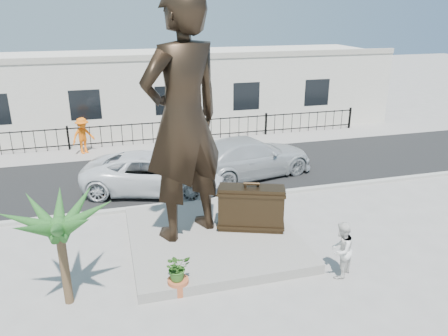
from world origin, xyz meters
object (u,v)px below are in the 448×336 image
at_px(suitcase, 251,208).
at_px(car_white, 154,173).
at_px(statue, 183,120).
at_px(tourist, 341,250).

xyz_separation_m(suitcase, car_white, (-2.56, 4.63, -0.23)).
bearing_deg(statue, suitcase, 146.16).
xyz_separation_m(statue, car_white, (-0.50, 4.31, -3.20)).
bearing_deg(suitcase, statue, -168.72).
bearing_deg(statue, car_white, -108.20).
relative_size(statue, tourist, 4.50).
relative_size(statue, suitcase, 3.56).
bearing_deg(car_white, tourist, -132.88).
relative_size(suitcase, car_white, 0.37).
xyz_separation_m(tourist, car_white, (-4.24, 7.40, -0.03)).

